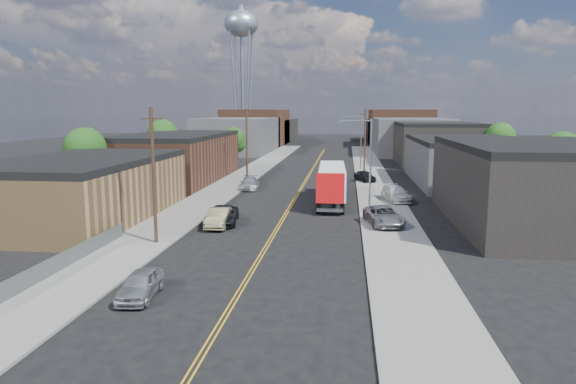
% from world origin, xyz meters
% --- Properties ---
extents(ground, '(260.00, 260.00, 0.00)m').
position_xyz_m(ground, '(0.00, 60.00, 0.00)').
color(ground, black).
rests_on(ground, ground).
extents(centerline, '(0.32, 120.00, 0.01)m').
position_xyz_m(centerline, '(0.00, 45.00, 0.01)').
color(centerline, gold).
rests_on(centerline, ground).
extents(sidewalk_left, '(5.00, 140.00, 0.15)m').
position_xyz_m(sidewalk_left, '(-9.50, 45.00, 0.07)').
color(sidewalk_left, slate).
rests_on(sidewalk_left, ground).
extents(sidewalk_right, '(5.00, 140.00, 0.15)m').
position_xyz_m(sidewalk_right, '(9.50, 45.00, 0.07)').
color(sidewalk_right, slate).
rests_on(sidewalk_right, ground).
extents(warehouse_tan, '(12.00, 22.00, 5.60)m').
position_xyz_m(warehouse_tan, '(-18.00, 18.00, 2.80)').
color(warehouse_tan, olive).
rests_on(warehouse_tan, ground).
extents(warehouse_brown, '(12.00, 26.00, 6.60)m').
position_xyz_m(warehouse_brown, '(-18.00, 44.00, 3.30)').
color(warehouse_brown, '#522F21').
rests_on(warehouse_brown, ground).
extents(industrial_right_a, '(14.00, 22.00, 7.10)m').
position_xyz_m(industrial_right_a, '(21.99, 20.00, 3.55)').
color(industrial_right_a, black).
rests_on(industrial_right_a, ground).
extents(industrial_right_b, '(14.00, 24.00, 6.10)m').
position_xyz_m(industrial_right_b, '(22.00, 46.00, 3.05)').
color(industrial_right_b, '#3C3C3F').
rests_on(industrial_right_b, ground).
extents(industrial_right_c, '(14.00, 22.00, 7.60)m').
position_xyz_m(industrial_right_c, '(22.00, 72.00, 3.80)').
color(industrial_right_c, black).
rests_on(industrial_right_c, ground).
extents(skyline_left_a, '(16.00, 30.00, 8.00)m').
position_xyz_m(skyline_left_a, '(-20.00, 95.00, 4.00)').
color(skyline_left_a, '#3C3C3F').
rests_on(skyline_left_a, ground).
extents(skyline_right_a, '(16.00, 30.00, 8.00)m').
position_xyz_m(skyline_right_a, '(20.00, 95.00, 4.00)').
color(skyline_right_a, '#3C3C3F').
rests_on(skyline_right_a, ground).
extents(skyline_left_b, '(16.00, 26.00, 10.00)m').
position_xyz_m(skyline_left_b, '(-20.00, 120.00, 5.00)').
color(skyline_left_b, '#522F21').
rests_on(skyline_left_b, ground).
extents(skyline_right_b, '(16.00, 26.00, 10.00)m').
position_xyz_m(skyline_right_b, '(20.00, 120.00, 5.00)').
color(skyline_right_b, '#522F21').
rests_on(skyline_right_b, ground).
extents(skyline_left_c, '(16.00, 40.00, 7.00)m').
position_xyz_m(skyline_left_c, '(-20.00, 140.00, 3.50)').
color(skyline_left_c, black).
rests_on(skyline_left_c, ground).
extents(skyline_right_c, '(16.00, 40.00, 7.00)m').
position_xyz_m(skyline_right_c, '(20.00, 140.00, 3.50)').
color(skyline_right_c, black).
rests_on(skyline_right_c, ground).
extents(water_tower, '(9.00, 9.00, 36.90)m').
position_xyz_m(water_tower, '(-22.00, 110.00, 30.65)').
color(water_tower, gray).
rests_on(water_tower, ground).
extents(streetlight_near, '(3.39, 0.25, 9.00)m').
position_xyz_m(streetlight_near, '(7.60, 25.00, 5.33)').
color(streetlight_near, gray).
rests_on(streetlight_near, ground).
extents(streetlight_far, '(3.39, 0.25, 9.00)m').
position_xyz_m(streetlight_far, '(7.60, 60.00, 5.33)').
color(streetlight_far, gray).
rests_on(streetlight_far, ground).
extents(utility_pole_left_near, '(1.60, 0.26, 10.00)m').
position_xyz_m(utility_pole_left_near, '(-8.20, 10.00, 5.14)').
color(utility_pole_left_near, black).
rests_on(utility_pole_left_near, ground).
extents(utility_pole_left_far, '(1.60, 0.26, 10.00)m').
position_xyz_m(utility_pole_left_far, '(-8.20, 45.00, 5.14)').
color(utility_pole_left_far, black).
rests_on(utility_pole_left_far, ground).
extents(utility_pole_right, '(1.60, 0.26, 10.00)m').
position_xyz_m(utility_pole_right, '(8.20, 48.00, 5.14)').
color(utility_pole_right, black).
rests_on(utility_pole_right, ground).
extents(chainlink_fence, '(0.05, 16.00, 1.22)m').
position_xyz_m(chainlink_fence, '(-11.50, 3.50, 0.66)').
color(chainlink_fence, slate).
rests_on(chainlink_fence, ground).
extents(tree_left_near, '(4.85, 4.76, 7.91)m').
position_xyz_m(tree_left_near, '(-23.94, 30.00, 5.18)').
color(tree_left_near, black).
rests_on(tree_left_near, ground).
extents(tree_left_mid, '(5.10, 5.04, 8.37)m').
position_xyz_m(tree_left_mid, '(-23.94, 55.00, 5.48)').
color(tree_left_mid, black).
rests_on(tree_left_mid, ground).
extents(tree_left_far, '(4.35, 4.20, 6.97)m').
position_xyz_m(tree_left_far, '(-13.94, 62.00, 4.57)').
color(tree_left_far, black).
rests_on(tree_left_far, ground).
extents(tree_right_near, '(4.60, 4.48, 7.44)m').
position_xyz_m(tree_right_near, '(30.06, 36.00, 4.87)').
color(tree_right_near, black).
rests_on(tree_right_near, ground).
extents(tree_right_far, '(4.85, 4.76, 7.91)m').
position_xyz_m(tree_right_far, '(30.06, 60.00, 5.18)').
color(tree_right_far, black).
rests_on(tree_right_far, ground).
extents(semi_truck, '(2.99, 15.50, 4.04)m').
position_xyz_m(semi_truck, '(4.21, 29.33, 2.30)').
color(semi_truck, silver).
rests_on(semi_truck, ground).
extents(car_left_a, '(2.01, 4.35, 1.44)m').
position_xyz_m(car_left_a, '(-5.00, -0.68, 0.72)').
color(car_left_a, '#ADB1B3').
rests_on(car_left_a, ground).
extents(car_left_b, '(1.94, 4.88, 1.58)m').
position_xyz_m(car_left_b, '(-5.00, 16.10, 0.79)').
color(car_left_b, '#807A54').
rests_on(car_left_b, ground).
extents(car_left_c, '(3.28, 5.85, 1.54)m').
position_xyz_m(car_left_c, '(-5.00, 17.25, 0.77)').
color(car_left_c, black).
rests_on(car_left_c, ground).
extents(car_left_d, '(2.59, 5.37, 1.51)m').
position_xyz_m(car_left_d, '(-6.40, 37.12, 0.75)').
color(car_left_d, '#A5A7AA').
rests_on(car_left_d, ground).
extents(car_right_lot_a, '(3.59, 6.04, 1.57)m').
position_xyz_m(car_right_lot_a, '(8.90, 17.81, 0.94)').
color(car_right_lot_a, gray).
rests_on(car_right_lot_a, sidewalk_right).
extents(car_right_lot_b, '(3.21, 5.75, 1.58)m').
position_xyz_m(car_right_lot_b, '(11.00, 29.83, 0.94)').
color(car_right_lot_b, silver).
rests_on(car_right_lot_b, sidewalk_right).
extents(car_right_lot_c, '(3.35, 4.68, 1.48)m').
position_xyz_m(car_right_lot_c, '(8.20, 45.12, 0.89)').
color(car_right_lot_c, black).
rests_on(car_right_lot_c, sidewalk_right).
extents(car_ahead_truck, '(2.92, 5.32, 1.41)m').
position_xyz_m(car_ahead_truck, '(3.98, 42.00, 0.71)').
color(car_ahead_truck, black).
rests_on(car_ahead_truck, ground).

